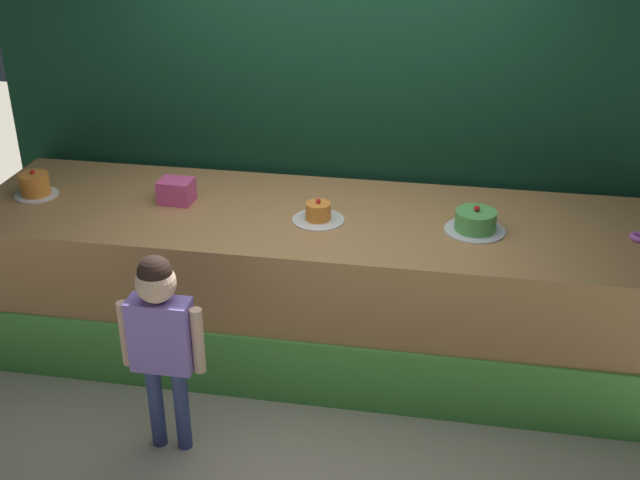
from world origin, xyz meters
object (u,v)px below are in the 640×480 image
object	(u,v)px
child_figure	(161,329)
cake_center	(318,214)
donut	(640,237)
cake_right	(476,222)
pink_box	(176,191)
cake_left	(35,185)

from	to	relation	value
child_figure	cake_center	distance (m)	1.16
donut	cake_right	xyz separation A→B (m)	(-0.89, -0.04, 0.04)
donut	cake_right	size ratio (longest dim) A/B	0.31
pink_box	child_figure	bearing A→B (deg)	-75.84
donut	cake_center	world-z (taller)	cake_center
cake_right	cake_left	bearing A→B (deg)	179.21
cake_center	pink_box	bearing A→B (deg)	172.80
pink_box	cake_right	distance (m)	1.78
cake_left	cake_center	xyz separation A→B (m)	(1.77, -0.05, -0.02)
cake_center	cake_right	xyz separation A→B (m)	(0.89, 0.02, 0.01)
pink_box	donut	size ratio (longest dim) A/B	1.87
child_figure	cake_right	size ratio (longest dim) A/B	3.32
pink_box	cake_center	size ratio (longest dim) A/B	0.66
child_figure	cake_left	bearing A→B (deg)	138.77
child_figure	donut	world-z (taller)	child_figure
pink_box	donut	distance (m)	2.66
cake_center	cake_right	world-z (taller)	cake_right
donut	cake_left	bearing A→B (deg)	-179.89
donut	cake_right	world-z (taller)	cake_right
pink_box	donut	bearing A→B (deg)	-1.08
cake_center	child_figure	bearing A→B (deg)	-122.74
cake_left	cake_right	size ratio (longest dim) A/B	0.78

